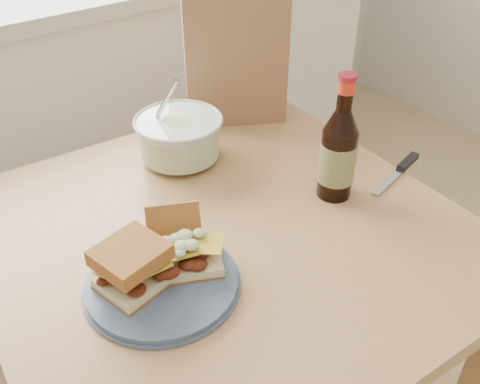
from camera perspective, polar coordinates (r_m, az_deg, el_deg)
cabinet_run at (r=1.88m, az=-21.27°, el=5.50°), size 2.50×0.64×0.94m
dining_table at (r=1.07m, az=-1.57°, el=-8.16°), size 0.91×0.91×0.71m
plate at (r=0.90m, az=-8.31°, el=-9.55°), size 0.25×0.25×0.02m
sandwich_left at (r=0.86m, az=-11.43°, el=-7.74°), size 0.12×0.11×0.08m
sandwich_right at (r=0.91m, az=-5.85°, el=-5.61°), size 0.13×0.17×0.08m
coleslaw_bowl at (r=1.18m, az=-6.47°, el=5.60°), size 0.19×0.19×0.19m
beer_bottle at (r=1.05m, az=10.43°, el=4.14°), size 0.07×0.07×0.26m
knife at (r=1.21m, az=16.99°, el=2.59°), size 0.19×0.06×0.01m
paper_bag at (r=1.34m, az=-0.65°, el=14.63°), size 0.29×0.26×0.31m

